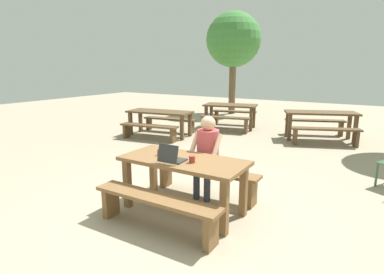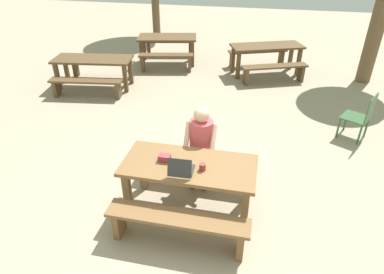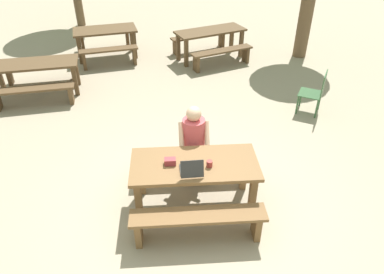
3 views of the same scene
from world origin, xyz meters
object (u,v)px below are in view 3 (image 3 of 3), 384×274
coffee_mug (209,164)px  picnic_table_mid (210,35)px  picnic_table_front (195,170)px  person_seated (194,138)px  small_pouch (170,161)px  laptop (191,169)px  picnic_table_rear (105,34)px  picnic_table_distant (34,68)px  plastic_chair (315,92)px

coffee_mug → picnic_table_mid: bearing=83.5°
picnic_table_front → person_seated: person_seated is taller
small_pouch → coffee_mug: coffee_mug is taller
coffee_mug → person_seated: 0.70m
laptop → picnic_table_rear: laptop is taller
picnic_table_mid → person_seated: bearing=-120.9°
picnic_table_front → picnic_table_rear: size_ratio=0.96×
picnic_table_mid → picnic_table_distant: bearing=-177.7°
picnic_table_distant → coffee_mug: bearing=-56.6°
picnic_table_front → picnic_table_distant: picnic_table_front is taller
picnic_table_front → picnic_table_distant: bearing=130.5°
picnic_table_front → picnic_table_rear: picnic_table_rear is taller
picnic_table_front → picnic_table_rear: bearing=108.5°
coffee_mug → person_seated: bearing=102.8°
laptop → person_seated: 0.80m
picnic_table_rear → small_pouch: bearing=-86.4°
person_seated → picnic_table_rear: bearing=110.7°
person_seated → picnic_table_front: bearing=-93.3°
small_pouch → coffee_mug: size_ratio=1.68×
coffee_mug → laptop: bearing=-155.0°
plastic_chair → picnic_table_distant: size_ratio=0.46×
picnic_table_distant → picnic_table_mid: bearing=15.9°
person_seated → picnic_table_distant: 4.53m
laptop → picnic_table_rear: bearing=-74.6°
laptop → person_seated: size_ratio=0.25×
person_seated → picnic_table_rear: 5.62m
picnic_table_distant → plastic_chair: bearing=-20.6°
small_pouch → picnic_table_distant: (-2.88, 3.75, -0.19)m
picnic_table_front → plastic_chair: bearing=43.6°
picnic_table_rear → laptop: bearing=-84.6°
person_seated → picnic_table_mid: bearing=80.8°
person_seated → picnic_table_mid: 5.02m
plastic_chair → picnic_table_mid: size_ratio=0.45×
picnic_table_distant → picnic_table_rear: bearing=51.1°
picnic_table_front → small_pouch: size_ratio=11.31×
picnic_table_rear → picnic_table_distant: picnic_table_rear is taller
laptop → plastic_chair: (2.65, 2.67, -0.35)m
small_pouch → plastic_chair: plastic_chair is taller
small_pouch → plastic_chair: bearing=40.2°
plastic_chair → picnic_table_rear: bearing=-97.8°
small_pouch → person_seated: (0.36, 0.60, -0.06)m
picnic_table_front → person_seated: (0.03, 0.60, 0.11)m
person_seated → plastic_chair: (2.56, 1.87, -0.27)m
coffee_mug → person_seated: person_seated is taller
coffee_mug → plastic_chair: size_ratio=0.10×
small_pouch → person_seated: 0.70m
small_pouch → person_seated: size_ratio=0.12×
person_seated → plastic_chair: 3.18m
small_pouch → laptop: bearing=-36.6°
coffee_mug → picnic_table_front: bearing=155.2°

